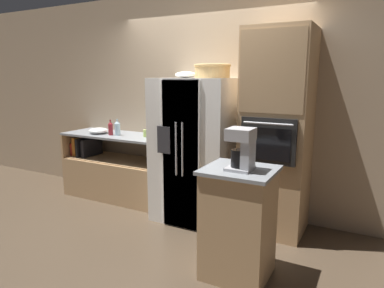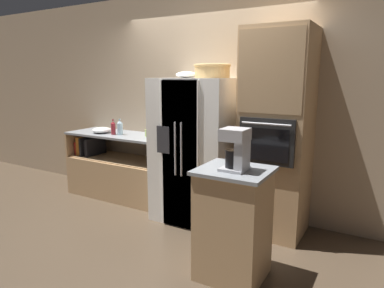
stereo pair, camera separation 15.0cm
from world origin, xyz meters
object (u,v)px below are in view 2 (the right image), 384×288
(bottle_short, at_px, (120,127))
(bottle_wide, at_px, (158,129))
(bottle_tall, at_px, (113,128))
(fruit_bowl, at_px, (186,75))
(wall_oven, at_px, (276,134))
(mixing_bowl, at_px, (102,130))
(mug, at_px, (148,133))
(wicker_basket, at_px, (212,70))
(coffee_maker, at_px, (237,148))
(refrigerator, at_px, (197,150))

(bottle_short, distance_m, bottle_wide, 0.56)
(bottle_tall, relative_size, bottle_wide, 0.89)
(bottle_wide, bearing_deg, bottle_short, -165.09)
(bottle_short, bearing_deg, fruit_bowl, 0.66)
(wall_oven, xyz_separation_m, bottle_wide, (-1.65, 0.11, -0.08))
(bottle_tall, bearing_deg, mixing_bowl, 175.48)
(wall_oven, bearing_deg, mug, 178.83)
(wicker_basket, bearing_deg, coffee_maker, -53.49)
(fruit_bowl, distance_m, bottle_tall, 1.38)
(refrigerator, distance_m, coffee_maker, 1.42)
(wicker_basket, relative_size, coffee_maker, 1.20)
(wicker_basket, xyz_separation_m, coffee_maker, (0.74, -1.00, -0.63))
(wall_oven, relative_size, coffee_maker, 6.43)
(mixing_bowl, bearing_deg, bottle_short, 2.83)
(refrigerator, height_order, bottle_short, refrigerator)
(mixing_bowl, bearing_deg, bottle_tall, -4.52)
(fruit_bowl, distance_m, bottle_short, 1.29)
(bottle_tall, height_order, coffee_maker, coffee_maker)
(fruit_bowl, height_order, mug, fruit_bowl)
(bottle_wide, bearing_deg, wicker_basket, -12.84)
(wall_oven, height_order, fruit_bowl, wall_oven)
(refrigerator, distance_m, mixing_bowl, 1.60)
(bottle_short, relative_size, mug, 2.01)
(fruit_bowl, bearing_deg, bottle_wide, 166.08)
(wicker_basket, bearing_deg, mixing_bowl, 178.47)
(bottle_tall, height_order, mixing_bowl, bottle_tall)
(wall_oven, relative_size, mixing_bowl, 8.12)
(fruit_bowl, bearing_deg, mixing_bowl, -178.82)
(bottle_tall, bearing_deg, wall_oven, 1.82)
(fruit_bowl, xyz_separation_m, bottle_short, (-1.08, -0.01, -0.72))
(bottle_wide, height_order, mixing_bowl, bottle_wide)
(wall_oven, relative_size, wicker_basket, 5.34)
(refrigerator, relative_size, wicker_basket, 4.10)
(refrigerator, xyz_separation_m, bottle_tall, (-1.35, 0.01, 0.17))
(bottle_wide, height_order, mug, bottle_wide)
(bottle_tall, bearing_deg, bottle_short, 21.23)
(mixing_bowl, height_order, coffee_maker, coffee_maker)
(mug, bearing_deg, refrigerator, -8.25)
(refrigerator, bearing_deg, mug, 171.75)
(refrigerator, distance_m, wicker_basket, 0.96)
(coffee_maker, bearing_deg, mixing_bowl, 157.57)
(fruit_bowl, distance_m, mug, 1.01)
(refrigerator, distance_m, bottle_wide, 0.76)
(bottle_wide, bearing_deg, mug, -147.64)
(mixing_bowl, relative_size, coffee_maker, 0.79)
(bottle_tall, xyz_separation_m, bottle_wide, (0.63, 0.18, 0.01))
(bottle_short, bearing_deg, refrigerator, -2.15)
(bottle_wide, xyz_separation_m, mixing_bowl, (-0.88, -0.16, -0.07))
(bottle_short, height_order, coffee_maker, coffee_maker)
(bottle_short, xyz_separation_m, mixing_bowl, (-0.33, -0.02, -0.06))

